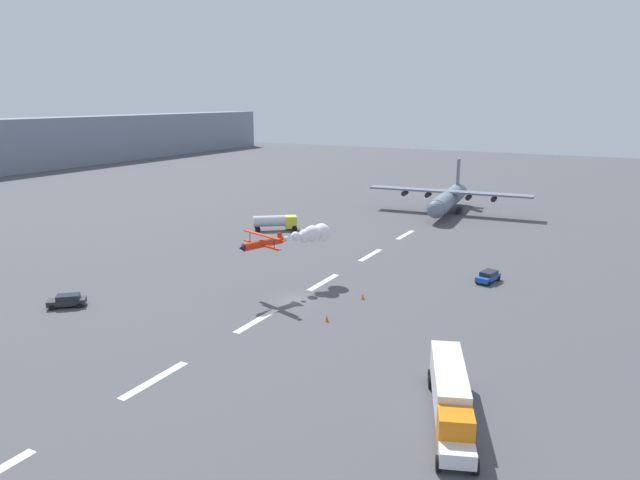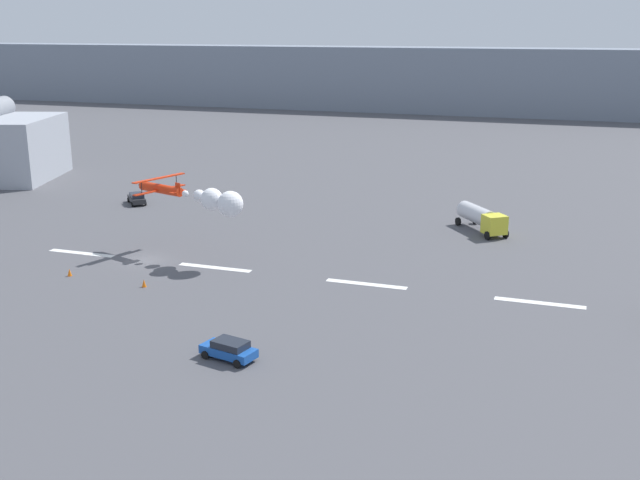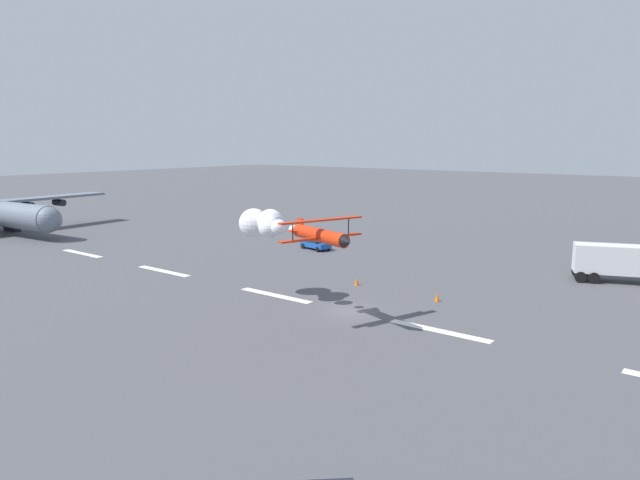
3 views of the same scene
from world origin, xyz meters
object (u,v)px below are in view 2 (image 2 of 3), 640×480
traffic_cone_near (70,272)px  traffic_cone_far (144,283)px  stunt_biplane_red (209,199)px  airport_staff_sedan (137,198)px  fuel_tanker_truck (482,218)px  followme_car_yellow (229,349)px

traffic_cone_near → traffic_cone_far: size_ratio=1.00×
stunt_biplane_red → airport_staff_sedan: stunt_biplane_red is taller
fuel_tanker_truck → airport_staff_sedan: (-47.43, -0.44, -0.92)m
followme_car_yellow → traffic_cone_near: size_ratio=6.09×
followme_car_yellow → stunt_biplane_red: bearing=119.7°
stunt_biplane_red → fuel_tanker_truck: bearing=40.0°
stunt_biplane_red → traffic_cone_far: stunt_biplane_red is taller
traffic_cone_near → fuel_tanker_truck: bearing=39.8°
fuel_tanker_truck → traffic_cone_far: bearing=-131.9°
stunt_biplane_red → fuel_tanker_truck: (25.47, 21.40, -5.00)m
traffic_cone_near → stunt_biplane_red: bearing=39.3°
stunt_biplane_red → followme_car_yellow: 25.85m
fuel_tanker_truck → traffic_cone_near: fuel_tanker_truck is taller
stunt_biplane_red → traffic_cone_far: 11.70m
fuel_tanker_truck → traffic_cone_near: (-36.54, -30.45, -1.36)m
fuel_tanker_truck → followme_car_yellow: size_ratio=1.76×
stunt_biplane_red → fuel_tanker_truck: size_ratio=1.83×
stunt_biplane_red → traffic_cone_near: bearing=-140.7°
fuel_tanker_truck → traffic_cone_far: 41.61m
stunt_biplane_red → traffic_cone_far: bearing=-103.5°
followme_car_yellow → traffic_cone_near: bearing=151.4°
stunt_biplane_red → airport_staff_sedan: 30.93m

